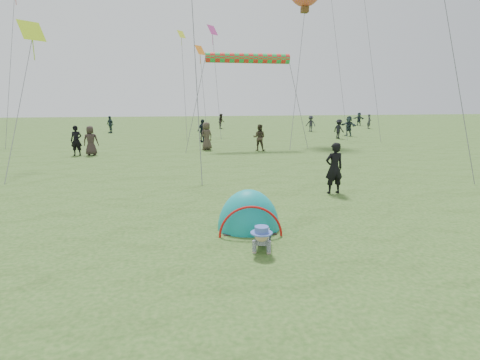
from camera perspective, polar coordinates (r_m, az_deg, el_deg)
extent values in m
plane|color=#265118|center=(8.32, 10.63, -10.08)|extent=(140.00, 140.00, 0.00)
ellipsoid|color=teal|center=(9.33, 1.31, -7.41)|extent=(1.67, 1.43, 1.98)
imported|color=black|center=(12.98, 14.15, 1.75)|extent=(0.66, 0.45, 1.74)
imported|color=black|center=(23.45, -23.68, 5.52)|extent=(0.66, 0.47, 1.71)
imported|color=black|center=(42.51, -2.87, 8.94)|extent=(0.66, 0.83, 1.67)
imported|color=#23333A|center=(38.92, -19.19, 8.00)|extent=(0.94, 0.98, 1.64)
imported|color=black|center=(32.29, 14.82, 7.52)|extent=(0.92, 1.17, 1.58)
imported|color=#322624|center=(23.20, -21.79, 5.59)|extent=(0.84, 0.55, 1.69)
imported|color=#212B34|center=(49.96, 17.67, 8.85)|extent=(1.20, 1.55, 1.64)
imported|color=#372E23|center=(23.68, 2.95, 6.47)|extent=(0.98, 0.88, 1.64)
imported|color=black|center=(28.79, -5.74, 7.49)|extent=(1.03, 0.98, 1.72)
imported|color=#272730|center=(39.14, 10.72, 8.44)|extent=(1.16, 1.15, 1.60)
imported|color=#40352B|center=(24.09, -5.13, 6.69)|extent=(1.03, 0.91, 1.77)
imported|color=#253239|center=(34.83, 16.22, 7.91)|extent=(1.25, 1.70, 1.78)
imported|color=#2F3036|center=(44.74, 19.08, 8.43)|extent=(0.69, 0.68, 1.61)
cylinder|color=red|center=(25.36, 1.21, 18.07)|extent=(5.49, 0.64, 0.64)
plane|color=orange|center=(33.04, -6.11, 19.09)|extent=(0.95, 0.95, 0.77)
plane|color=#EBFB2A|center=(35.45, -8.93, 21.09)|extent=(0.79, 0.79, 0.65)
plane|color=#CC3A94|center=(36.16, -4.22, 21.84)|extent=(1.07, 1.07, 0.88)
plane|color=#BDEB1A|center=(21.37, -29.18, 19.25)|extent=(1.14, 1.14, 0.93)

